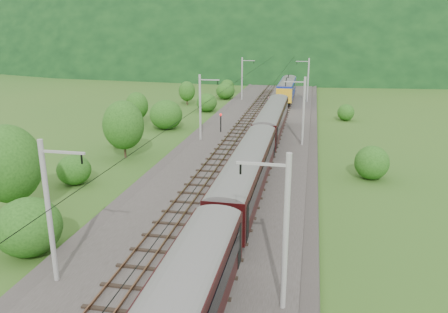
# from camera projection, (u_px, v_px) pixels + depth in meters

# --- Properties ---
(ground) EXTENTS (600.00, 600.00, 0.00)m
(ground) POSITION_uv_depth(u_px,v_px,m) (164.00, 297.00, 23.01)
(ground) COLOR #2A591B
(ground) RESTS_ON ground
(railbed) EXTENTS (14.00, 220.00, 0.30)m
(railbed) POSITION_uv_depth(u_px,v_px,m) (208.00, 217.00, 32.37)
(railbed) COLOR #38332D
(railbed) RESTS_ON ground
(track_left) EXTENTS (2.40, 220.00, 0.27)m
(track_left) POSITION_uv_depth(u_px,v_px,m) (177.00, 212.00, 32.76)
(track_left) COLOR brown
(track_left) RESTS_ON railbed
(track_right) EXTENTS (2.40, 220.00, 0.27)m
(track_right) POSITION_uv_depth(u_px,v_px,m) (240.00, 217.00, 31.85)
(track_right) COLOR brown
(track_right) RESTS_ON railbed
(catenary_left) EXTENTS (2.54, 192.28, 8.00)m
(catenary_left) POSITION_uv_depth(u_px,v_px,m) (201.00, 106.00, 52.97)
(catenary_left) COLOR gray
(catenary_left) RESTS_ON railbed
(catenary_right) EXTENTS (2.54, 192.28, 8.00)m
(catenary_right) POSITION_uv_depth(u_px,v_px,m) (303.00, 110.00, 50.65)
(catenary_right) COLOR gray
(catenary_right) RESTS_ON railbed
(overhead_wires) EXTENTS (4.83, 198.00, 0.03)m
(overhead_wires) POSITION_uv_depth(u_px,v_px,m) (207.00, 126.00, 30.39)
(overhead_wires) COLOR black
(overhead_wires) RESTS_ON ground
(mountain_main) EXTENTS (504.00, 360.00, 244.00)m
(mountain_main) POSITION_uv_depth(u_px,v_px,m) (303.00, 51.00, 267.37)
(mountain_main) COLOR black
(mountain_main) RESTS_ON ground
(mountain_ridge) EXTENTS (336.00, 280.00, 132.00)m
(mountain_ridge) POSITION_uv_depth(u_px,v_px,m) (142.00, 46.00, 327.73)
(mountain_ridge) COLOR black
(mountain_ridge) RESTS_ON ground
(train) EXTENTS (2.72, 110.03, 4.71)m
(train) POSITION_uv_depth(u_px,v_px,m) (248.00, 165.00, 34.52)
(train) COLOR black
(train) RESTS_ON ground
(hazard_post_near) EXTENTS (0.14, 0.14, 1.36)m
(hazard_post_near) POSITION_uv_depth(u_px,v_px,m) (269.00, 101.00, 78.60)
(hazard_post_near) COLOR red
(hazard_post_near) RESTS_ON railbed
(hazard_post_far) EXTENTS (0.16, 0.16, 1.46)m
(hazard_post_far) POSITION_uv_depth(u_px,v_px,m) (264.00, 121.00, 61.65)
(hazard_post_far) COLOR red
(hazard_post_far) RESTS_ON railbed
(signal) EXTENTS (0.27, 0.27, 2.48)m
(signal) POSITION_uv_depth(u_px,v_px,m) (221.00, 121.00, 57.77)
(signal) COLOR black
(signal) RESTS_ON railbed
(vegetation_left) EXTENTS (12.44, 145.71, 7.00)m
(vegetation_left) POSITION_uv_depth(u_px,v_px,m) (66.00, 157.00, 38.33)
(vegetation_left) COLOR #1C4412
(vegetation_left) RESTS_ON ground
(vegetation_right) EXTENTS (4.71, 94.25, 2.86)m
(vegetation_right) POSITION_uv_depth(u_px,v_px,m) (406.00, 242.00, 26.27)
(vegetation_right) COLOR #1C4412
(vegetation_right) RESTS_ON ground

